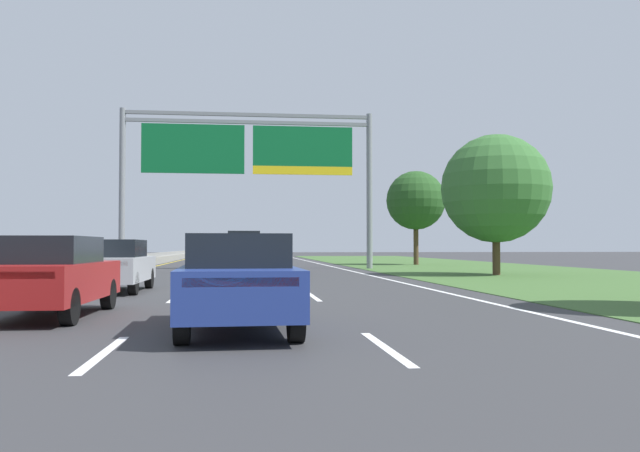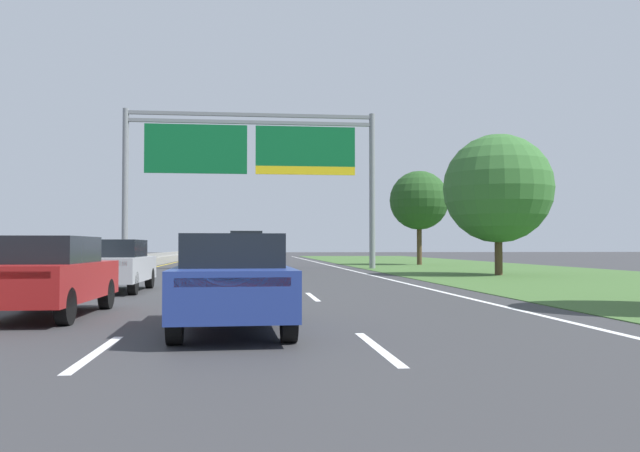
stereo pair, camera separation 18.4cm
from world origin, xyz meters
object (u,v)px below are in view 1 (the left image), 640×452
(car_navy_centre_lane_sedan, at_px, (240,253))
(roadside_tree_far, at_px, (416,201))
(car_red_left_lane_sedan, at_px, (49,275))
(overhead_sign_gantry, at_px, (249,156))
(car_blue_centre_lane_sedan, at_px, (237,280))
(roadside_tree_mid, at_px, (496,189))
(car_silver_left_lane_sedan, at_px, (115,265))
(pickup_truck_black, at_px, (244,252))

(car_navy_centre_lane_sedan, bearing_deg, roadside_tree_far, -114.85)
(roadside_tree_far, bearing_deg, car_red_left_lane_sedan, -116.10)
(overhead_sign_gantry, xyz_separation_m, car_blue_centre_lane_sedan, (-0.46, -28.46, -5.91))
(car_navy_centre_lane_sedan, bearing_deg, roadside_tree_mid, -153.05)
(car_silver_left_lane_sedan, distance_m, roadside_tree_mid, 18.56)
(car_blue_centre_lane_sedan, bearing_deg, roadside_tree_mid, -34.01)
(pickup_truck_black, distance_m, roadside_tree_mid, 13.57)
(car_red_left_lane_sedan, relative_size, roadside_tree_mid, 0.67)
(overhead_sign_gantry, xyz_separation_m, car_silver_left_lane_sedan, (-4.20, -18.86, -5.91))
(pickup_truck_black, height_order, car_red_left_lane_sedan, pickup_truck_black)
(overhead_sign_gantry, distance_m, pickup_truck_black, 6.69)
(pickup_truck_black, height_order, roadside_tree_mid, roadside_tree_mid)
(overhead_sign_gantry, distance_m, car_navy_centre_lane_sedan, 14.30)
(overhead_sign_gantry, height_order, car_navy_centre_lane_sedan, overhead_sign_gantry)
(car_silver_left_lane_sedan, height_order, roadside_tree_far, roadside_tree_far)
(car_silver_left_lane_sedan, bearing_deg, overhead_sign_gantry, -12.07)
(overhead_sign_gantry, height_order, car_blue_centre_lane_sedan, overhead_sign_gantry)
(car_blue_centre_lane_sedan, distance_m, car_red_left_lane_sedan, 4.43)
(car_blue_centre_lane_sedan, bearing_deg, car_red_left_lane_sedan, 54.19)
(car_blue_centre_lane_sedan, xyz_separation_m, roadside_tree_far, (12.68, 35.87, 3.88))
(overhead_sign_gantry, xyz_separation_m, roadside_tree_mid, (11.52, -9.56, -2.64))
(roadside_tree_mid, bearing_deg, car_red_left_lane_sedan, -133.64)
(overhead_sign_gantry, height_order, car_red_left_lane_sedan, overhead_sign_gantry)
(car_red_left_lane_sedan, distance_m, car_silver_left_lane_sedan, 7.11)
(car_silver_left_lane_sedan, bearing_deg, car_blue_centre_lane_sedan, -158.23)
(car_red_left_lane_sedan, height_order, car_silver_left_lane_sedan, same)
(overhead_sign_gantry, xyz_separation_m, car_navy_centre_lane_sedan, (-0.52, 13.01, -5.91))
(pickup_truck_black, bearing_deg, roadside_tree_far, -50.23)
(car_red_left_lane_sedan, xyz_separation_m, roadside_tree_mid, (15.65, 16.41, 3.27))
(car_navy_centre_lane_sedan, distance_m, roadside_tree_far, 14.45)
(overhead_sign_gantry, bearing_deg, roadside_tree_mid, -39.68)
(car_silver_left_lane_sedan, bearing_deg, roadside_tree_far, -31.54)
(car_blue_centre_lane_sedan, xyz_separation_m, roadside_tree_mid, (11.98, 18.90, 3.27))
(overhead_sign_gantry, bearing_deg, car_silver_left_lane_sedan, -102.55)
(pickup_truck_black, bearing_deg, car_navy_centre_lane_sedan, -0.64)
(overhead_sign_gantry, distance_m, car_silver_left_lane_sedan, 20.21)
(car_red_left_lane_sedan, xyz_separation_m, roadside_tree_far, (16.35, 33.38, 3.88))
(overhead_sign_gantry, bearing_deg, roadside_tree_far, 31.21)
(car_red_left_lane_sedan, bearing_deg, overhead_sign_gantry, -7.64)
(car_navy_centre_lane_sedan, bearing_deg, car_silver_left_lane_sedan, 172.28)
(car_blue_centre_lane_sedan, relative_size, car_silver_left_lane_sedan, 1.01)
(car_blue_centre_lane_sedan, relative_size, car_red_left_lane_sedan, 1.00)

